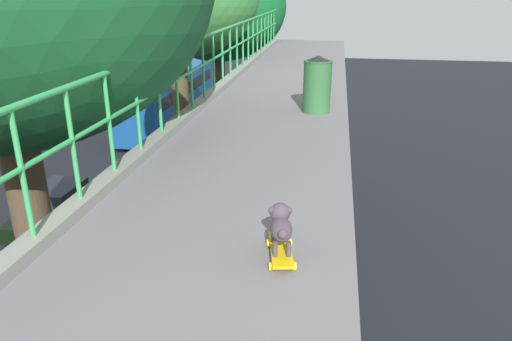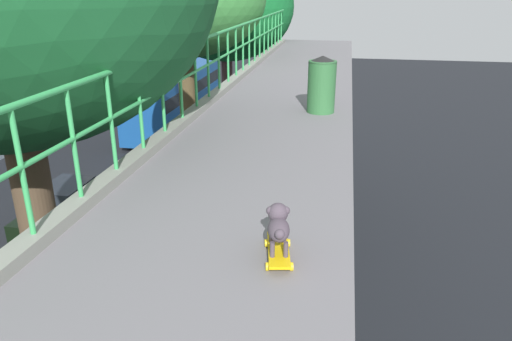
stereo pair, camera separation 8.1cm
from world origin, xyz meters
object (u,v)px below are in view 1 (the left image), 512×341
object	(u,v)px
city_bus	(169,95)
small_dog	(281,224)
toy_skateboard	(281,250)
car_black_sixth	(57,207)
car_grey_fifth	(95,257)
litter_bin	(317,84)

from	to	relation	value
city_bus	small_dog	bearing A→B (deg)	-68.57
toy_skateboard	car_black_sixth	bearing A→B (deg)	129.88
car_grey_fifth	small_dog	size ratio (longest dim) A/B	9.36
car_black_sixth	litter_bin	size ratio (longest dim) A/B	4.62
car_black_sixth	litter_bin	distance (m)	13.06
car_black_sixth	litter_bin	bearing A→B (deg)	-35.05
toy_skateboard	litter_bin	world-z (taller)	litter_bin
car_black_sixth	small_dog	distance (m)	15.80
car_grey_fifth	small_dog	distance (m)	11.81
car_grey_fifth	litter_bin	bearing A→B (deg)	-28.77
city_bus	car_black_sixth	bearing A→B (deg)	-88.92
car_black_sixth	toy_skateboard	bearing A→B (deg)	-50.12
city_bus	toy_skateboard	size ratio (longest dim) A/B	21.01
car_black_sixth	litter_bin	world-z (taller)	litter_bin
city_bus	litter_bin	xyz separation A→B (m)	(9.73, -20.03, 4.77)
car_grey_fifth	litter_bin	world-z (taller)	litter_bin
car_black_sixth	toy_skateboard	size ratio (longest dim) A/B	7.70
litter_bin	car_grey_fifth	bearing A→B (deg)	151.23
car_grey_fifth	toy_skateboard	size ratio (longest dim) A/B	7.27
small_dog	litter_bin	size ratio (longest dim) A/B	0.47
car_black_sixth	city_bus	size ratio (longest dim) A/B	0.37
litter_bin	city_bus	bearing A→B (deg)	115.89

